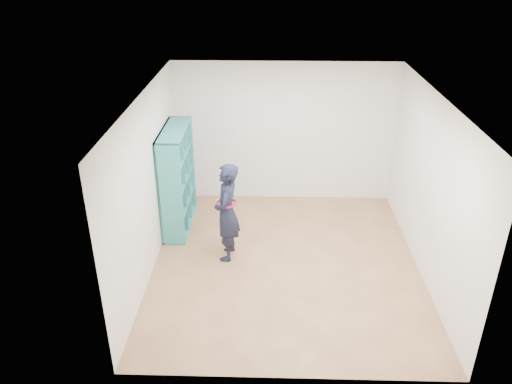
{
  "coord_description": "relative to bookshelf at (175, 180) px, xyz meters",
  "views": [
    {
      "loc": [
        -0.27,
        -6.35,
        4.4
      ],
      "look_at": [
        -0.46,
        0.3,
        1.07
      ],
      "focal_mm": 35.0,
      "sensor_mm": 36.0,
      "label": 1
    }
  ],
  "objects": [
    {
      "name": "ceiling",
      "position": [
        1.83,
        -1.12,
        1.75
      ],
      "size": [
        4.5,
        4.5,
        0.0
      ],
      "primitive_type": "plane",
      "color": "white",
      "rests_on": "wall_back"
    },
    {
      "name": "wall_back",
      "position": [
        1.83,
        1.13,
        0.45
      ],
      "size": [
        4.0,
        0.02,
        2.6
      ],
      "primitive_type": "cube",
      "color": "white",
      "rests_on": "floor"
    },
    {
      "name": "smartphone",
      "position": [
        0.79,
        -0.84,
        0.03
      ],
      "size": [
        0.01,
        0.1,
        0.14
      ],
      "rotation": [
        0.33,
        0.0,
        -0.04
      ],
      "color": "silver",
      "rests_on": "person"
    },
    {
      "name": "wall_left",
      "position": [
        -0.17,
        -1.12,
        0.45
      ],
      "size": [
        0.02,
        4.5,
        2.6
      ],
      "primitive_type": "cube",
      "color": "white",
      "rests_on": "floor"
    },
    {
      "name": "bookshelf",
      "position": [
        0.0,
        0.0,
        0.0
      ],
      "size": [
        0.38,
        1.31,
        1.75
      ],
      "color": "#277B78",
      "rests_on": "floor"
    },
    {
      "name": "wall_front",
      "position": [
        1.83,
        -3.37,
        0.45
      ],
      "size": [
        4.0,
        0.02,
        2.6
      ],
      "primitive_type": "cube",
      "color": "white",
      "rests_on": "floor"
    },
    {
      "name": "wall_right",
      "position": [
        3.83,
        -1.12,
        0.45
      ],
      "size": [
        0.02,
        4.5,
        2.6
      ],
      "primitive_type": "cube",
      "color": "white",
      "rests_on": "floor"
    },
    {
      "name": "person",
      "position": [
        0.93,
        -0.94,
        -0.07
      ],
      "size": [
        0.42,
        0.6,
        1.56
      ],
      "rotation": [
        0.0,
        0.0,
        -1.65
      ],
      "color": "black",
      "rests_on": "floor"
    },
    {
      "name": "floor",
      "position": [
        1.83,
        -1.12,
        -0.85
      ],
      "size": [
        4.5,
        4.5,
        0.0
      ],
      "primitive_type": "plane",
      "color": "brown",
      "rests_on": "ground"
    }
  ]
}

